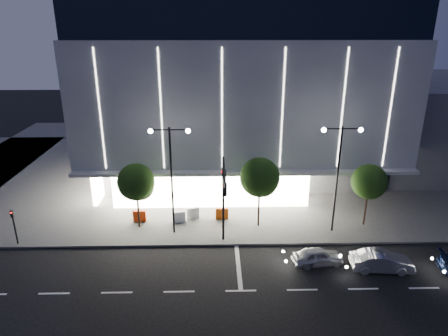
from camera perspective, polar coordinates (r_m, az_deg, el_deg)
name	(u,v)px	position (r m, az deg, el deg)	size (l,w,h in m)	color
ground	(210,277)	(28.19, -1.98, -15.33)	(160.00, 160.00, 0.00)	black
sidewalk_museum	(252,160)	(49.90, 4.02, 1.11)	(70.00, 40.00, 0.15)	#474747
museum	(237,88)	(45.87, 1.93, 11.30)	(30.00, 25.80, 18.00)	#4C4C51
annex_building	(425,121)	(54.66, 26.78, 6.04)	(16.00, 20.00, 10.00)	#4C4C51
traffic_mast	(224,190)	(28.63, -0.04, -3.15)	(0.33, 5.89, 7.07)	black
street_lamp_west	(171,166)	(30.95, -7.58, 0.35)	(3.16, 0.36, 9.00)	black
street_lamp_east	(339,164)	(32.22, 16.07, 0.52)	(3.16, 0.36, 9.00)	black
ped_signal_far	(14,224)	(34.65, -27.81, -7.04)	(0.22, 0.24, 3.00)	black
tree_left	(137,184)	(33.02, -12.38, -2.23)	(3.02, 3.02, 5.72)	black
tree_mid	(260,179)	(32.49, 5.16, -1.63)	(3.25, 3.25, 6.15)	black
tree_right	(369,184)	(34.83, 20.03, -2.10)	(2.91, 2.91, 5.51)	black
car_lead	(318,256)	(29.91, 13.26, -12.19)	(1.47, 3.66, 1.25)	#AAABB2
car_second	(382,261)	(30.52, 21.59, -12.30)	(1.48, 4.24, 1.40)	#B4B6BC
barrier_a	(140,216)	(35.27, -11.96, -6.75)	(1.10, 0.25, 1.00)	red
barrier_b	(193,213)	(35.14, -4.49, -6.44)	(1.10, 0.25, 1.00)	white
barrier_c	(222,214)	(34.93, -0.29, -6.54)	(1.10, 0.25, 1.00)	#DA500C
barrier_d	(179,217)	(34.60, -6.46, -6.97)	(1.10, 0.25, 1.00)	white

